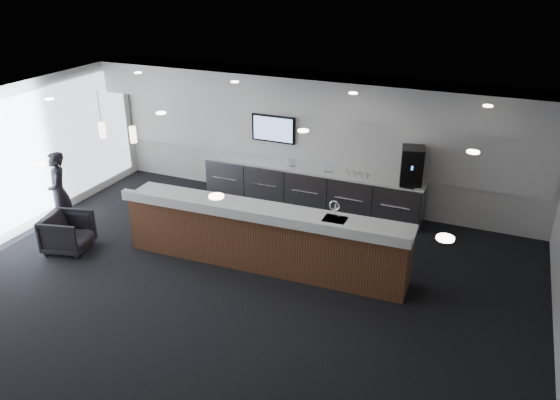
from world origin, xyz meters
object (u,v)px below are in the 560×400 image
at_px(coffee_machine, 412,166).
at_px(service_counter, 264,237).
at_px(lounge_guest, 59,192).
at_px(armchair, 68,233).

bearing_deg(coffee_machine, service_counter, -139.46).
relative_size(service_counter, lounge_guest, 3.17).
height_order(service_counter, coffee_machine, coffee_machine).
bearing_deg(coffee_machine, armchair, -159.26).
bearing_deg(armchair, coffee_machine, -71.45).
relative_size(armchair, lounge_guest, 0.48).
distance_m(service_counter, armchair, 3.83).
distance_m(coffee_machine, armchair, 6.92).
xyz_separation_m(service_counter, coffee_machine, (2.09, 2.69, 0.76)).
xyz_separation_m(armchair, lounge_guest, (-0.73, 0.64, 0.47)).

